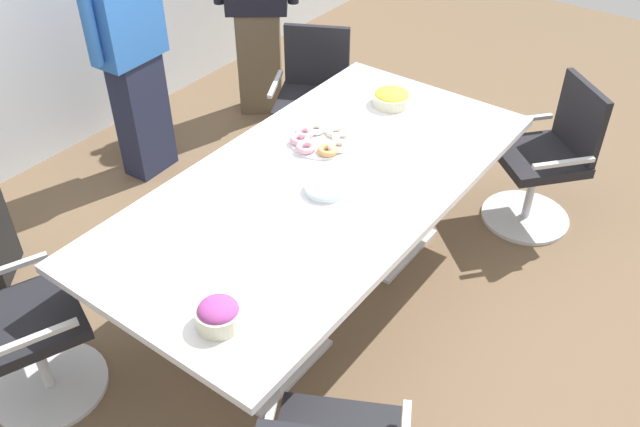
% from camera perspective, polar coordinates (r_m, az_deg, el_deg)
% --- Properties ---
extents(ground_plane, '(10.00, 10.00, 0.01)m').
position_cam_1_polar(ground_plane, '(3.81, 0.00, -6.58)').
color(ground_plane, brown).
extents(conference_table, '(2.40, 1.20, 0.75)m').
position_cam_1_polar(conference_table, '(3.40, 0.00, 1.00)').
color(conference_table, silver).
rests_on(conference_table, ground).
extents(office_chair_0, '(0.76, 0.76, 0.91)m').
position_cam_1_polar(office_chair_0, '(4.29, 18.34, 3.97)').
color(office_chair_0, silver).
rests_on(office_chair_0, ground).
extents(office_chair_1, '(0.73, 0.73, 0.91)m').
position_cam_1_polar(office_chair_1, '(4.67, -0.56, 8.98)').
color(office_chair_1, silver).
rests_on(office_chair_1, ground).
extents(office_chair_2, '(0.70, 0.70, 0.91)m').
position_cam_1_polar(office_chair_2, '(3.33, -24.06, -9.24)').
color(office_chair_2, silver).
rests_on(office_chair_2, ground).
extents(person_standing_1, '(0.61, 0.24, 1.72)m').
position_cam_1_polar(person_standing_1, '(4.48, -15.61, 13.28)').
color(person_standing_1, '#232842').
rests_on(person_standing_1, ground).
extents(person_standing_2, '(0.44, 0.53, 1.67)m').
position_cam_1_polar(person_standing_2, '(5.13, -5.36, 17.23)').
color(person_standing_2, brown).
rests_on(person_standing_2, ground).
extents(snack_bowl_chips_yellow, '(0.22, 0.22, 0.09)m').
position_cam_1_polar(snack_bowl_chips_yellow, '(3.98, 6.04, 9.65)').
color(snack_bowl_chips_yellow, beige).
rests_on(snack_bowl_chips_yellow, conference_table).
extents(snack_bowl_candy_mix, '(0.18, 0.18, 0.11)m').
position_cam_1_polar(snack_bowl_candy_mix, '(2.61, -8.49, -8.32)').
color(snack_bowl_candy_mix, beige).
rests_on(snack_bowl_candy_mix, conference_table).
extents(donut_platter, '(0.33, 0.33, 0.04)m').
position_cam_1_polar(donut_platter, '(3.60, 0.09, 6.15)').
color(donut_platter, white).
rests_on(donut_platter, conference_table).
extents(plate_stack, '(0.21, 0.21, 0.04)m').
position_cam_1_polar(plate_stack, '(3.25, 0.50, 2.13)').
color(plate_stack, white).
rests_on(plate_stack, conference_table).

